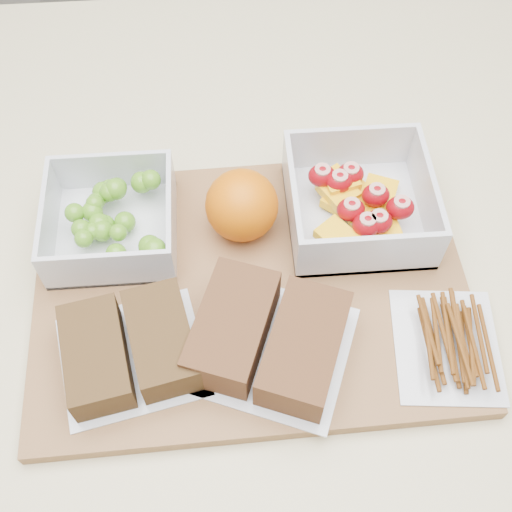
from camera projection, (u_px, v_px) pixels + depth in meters
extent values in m
plane|color=gray|center=(248.00, 482.00, 1.41)|extent=(4.00, 4.00, 0.00)
cube|color=beige|center=(246.00, 414.00, 1.03)|extent=(1.20, 0.90, 0.90)
cube|color=olive|center=(252.00, 288.00, 0.63)|extent=(0.43, 0.31, 0.02)
cube|color=silver|center=(115.00, 232.00, 0.65)|extent=(0.13, 0.13, 0.00)
cube|color=silver|center=(113.00, 171.00, 0.67)|extent=(0.13, 0.00, 0.05)
cube|color=silver|center=(107.00, 270.00, 0.60)|extent=(0.13, 0.00, 0.05)
cube|color=silver|center=(171.00, 215.00, 0.64)|extent=(0.00, 0.12, 0.05)
cube|color=silver|center=(49.00, 222.00, 0.63)|extent=(0.00, 0.12, 0.05)
sphere|color=#54921E|center=(102.00, 231.00, 0.63)|extent=(0.02, 0.02, 0.02)
sphere|color=#54921E|center=(81.00, 229.00, 0.62)|extent=(0.02, 0.02, 0.02)
sphere|color=#54921E|center=(109.00, 192.00, 0.64)|extent=(0.02, 0.02, 0.02)
sphere|color=#54921E|center=(125.00, 222.00, 0.64)|extent=(0.02, 0.02, 0.02)
sphere|color=#54921E|center=(75.00, 213.00, 0.63)|extent=(0.02, 0.02, 0.02)
sphere|color=#54921E|center=(105.00, 224.00, 0.64)|extent=(0.02, 0.02, 0.02)
sphere|color=#54921E|center=(95.00, 204.00, 0.64)|extent=(0.02, 0.02, 0.02)
sphere|color=#54921E|center=(154.00, 249.00, 0.60)|extent=(0.02, 0.02, 0.02)
sphere|color=#54921E|center=(142.00, 182.00, 0.65)|extent=(0.02, 0.02, 0.02)
sphere|color=#54921E|center=(115.00, 189.00, 0.64)|extent=(0.02, 0.02, 0.02)
sphere|color=#54921E|center=(84.00, 239.00, 0.62)|extent=(0.02, 0.02, 0.02)
sphere|color=#54921E|center=(151.00, 180.00, 0.65)|extent=(0.02, 0.02, 0.02)
sphere|color=#54921E|center=(116.00, 254.00, 0.61)|extent=(0.02, 0.02, 0.02)
sphere|color=#54921E|center=(110.00, 188.00, 0.65)|extent=(0.02, 0.02, 0.02)
sphere|color=#54921E|center=(92.00, 212.00, 0.64)|extent=(0.02, 0.02, 0.02)
sphere|color=#54921E|center=(117.00, 188.00, 0.65)|extent=(0.02, 0.02, 0.02)
sphere|color=#54921E|center=(150.00, 246.00, 0.61)|extent=(0.02, 0.02, 0.02)
sphere|color=#54921E|center=(158.00, 252.00, 0.62)|extent=(0.02, 0.02, 0.02)
sphere|color=#54921E|center=(96.00, 202.00, 0.64)|extent=(0.02, 0.02, 0.02)
sphere|color=#54921E|center=(92.00, 231.00, 0.63)|extent=(0.02, 0.02, 0.02)
sphere|color=#54921E|center=(103.00, 192.00, 0.65)|extent=(0.02, 0.02, 0.02)
sphere|color=#54921E|center=(118.00, 233.00, 0.62)|extent=(0.02, 0.02, 0.02)
sphere|color=#54921E|center=(99.00, 224.00, 0.63)|extent=(0.02, 0.02, 0.02)
cube|color=silver|center=(356.00, 215.00, 0.67)|extent=(0.14, 0.14, 0.01)
cube|color=silver|center=(349.00, 148.00, 0.68)|extent=(0.14, 0.01, 0.06)
cube|color=silver|center=(371.00, 255.00, 0.61)|extent=(0.14, 0.01, 0.06)
cube|color=silver|center=(426.00, 195.00, 0.65)|extent=(0.01, 0.13, 0.06)
cube|color=silver|center=(292.00, 203.00, 0.64)|extent=(0.01, 0.13, 0.06)
cube|color=#F2B00D|center=(366.00, 223.00, 0.64)|extent=(0.04, 0.05, 0.01)
cube|color=#F2B00D|center=(342.00, 187.00, 0.66)|extent=(0.05, 0.06, 0.01)
cube|color=#F2B00D|center=(368.00, 201.00, 0.66)|extent=(0.05, 0.05, 0.01)
cube|color=#F2B00D|center=(379.00, 194.00, 0.67)|extent=(0.05, 0.05, 0.01)
cube|color=#F2B00D|center=(338.00, 191.00, 0.65)|extent=(0.05, 0.05, 0.01)
cube|color=#F2B00D|center=(341.00, 181.00, 0.65)|extent=(0.04, 0.04, 0.01)
cube|color=#F2B00D|center=(337.00, 236.00, 0.62)|extent=(0.05, 0.05, 0.01)
cube|color=#F2B00D|center=(380.00, 227.00, 0.64)|extent=(0.04, 0.04, 0.01)
cube|color=#F2B00D|center=(341.00, 201.00, 0.66)|extent=(0.05, 0.04, 0.01)
ellipsoid|color=maroon|center=(376.00, 195.00, 0.64)|extent=(0.03, 0.02, 0.02)
ellipsoid|color=maroon|center=(378.00, 222.00, 0.62)|extent=(0.03, 0.02, 0.02)
ellipsoid|color=maroon|center=(322.00, 176.00, 0.65)|extent=(0.03, 0.02, 0.02)
ellipsoid|color=maroon|center=(400.00, 208.00, 0.63)|extent=(0.03, 0.02, 0.02)
ellipsoid|color=maroon|center=(339.00, 182.00, 0.65)|extent=(0.03, 0.02, 0.02)
ellipsoid|color=maroon|center=(367.00, 225.00, 0.62)|extent=(0.03, 0.02, 0.02)
ellipsoid|color=maroon|center=(351.00, 210.00, 0.63)|extent=(0.03, 0.02, 0.02)
ellipsoid|color=maroon|center=(350.00, 174.00, 0.65)|extent=(0.03, 0.02, 0.02)
sphere|color=orange|center=(242.00, 205.00, 0.63)|extent=(0.07, 0.07, 0.07)
cube|color=silver|center=(133.00, 357.00, 0.58)|extent=(0.15, 0.14, 0.00)
cube|color=#4E351A|center=(96.00, 356.00, 0.56)|extent=(0.07, 0.11, 0.04)
cube|color=#4E351A|center=(162.00, 340.00, 0.57)|extent=(0.07, 0.11, 0.04)
cube|color=silver|center=(268.00, 348.00, 0.59)|extent=(0.18, 0.17, 0.00)
cube|color=brown|center=(232.00, 327.00, 0.57)|extent=(0.10, 0.13, 0.04)
cube|color=brown|center=(304.00, 348.00, 0.56)|extent=(0.10, 0.13, 0.04)
cube|color=silver|center=(446.00, 346.00, 0.59)|extent=(0.11, 0.12, 0.00)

